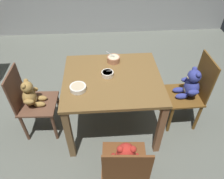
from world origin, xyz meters
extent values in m
cube|color=#61655C|center=(0.00, 0.00, -0.02)|extent=(5.20, 5.20, 0.04)
cube|color=brown|center=(0.00, 0.00, 0.74)|extent=(1.03, 0.91, 0.03)
cube|color=brown|center=(-0.47, -0.41, 0.36)|extent=(0.06, 0.06, 0.72)
cube|color=brown|center=(0.47, -0.41, 0.36)|extent=(0.06, 0.06, 0.72)
cube|color=brown|center=(-0.47, 0.41, 0.36)|extent=(0.06, 0.06, 0.72)
cube|color=brown|center=(0.47, 0.41, 0.36)|extent=(0.06, 0.06, 0.72)
cube|color=brown|center=(0.84, 0.02, 0.42)|extent=(0.40, 0.41, 0.02)
cube|color=brown|center=(1.02, 0.02, 0.68)|extent=(0.03, 0.37, 0.49)
cylinder|color=brown|center=(0.67, 0.19, 0.20)|extent=(0.04, 0.04, 0.41)
cylinder|color=brown|center=(0.68, -0.16, 0.20)|extent=(0.04, 0.04, 0.41)
cylinder|color=brown|center=(1.00, 0.20, 0.20)|extent=(0.04, 0.04, 0.41)
cylinder|color=brown|center=(1.01, -0.15, 0.20)|extent=(0.04, 0.04, 0.41)
ellipsoid|color=#343C8D|center=(0.91, 0.02, 0.54)|extent=(0.17, 0.20, 0.22)
ellipsoid|color=beige|center=(0.85, 0.02, 0.53)|extent=(0.06, 0.11, 0.13)
sphere|color=#343C8D|center=(0.90, 0.02, 0.71)|extent=(0.15, 0.15, 0.15)
ellipsoid|color=beige|center=(0.84, 0.02, 0.70)|extent=(0.05, 0.06, 0.04)
sphere|color=#343C8D|center=(0.91, 0.07, 0.76)|extent=(0.06, 0.06, 0.06)
sphere|color=#343C8D|center=(0.91, -0.03, 0.76)|extent=(0.06, 0.06, 0.06)
ellipsoid|color=#343C8D|center=(0.88, 0.13, 0.57)|extent=(0.13, 0.06, 0.06)
ellipsoid|color=#343C8D|center=(0.88, -0.09, 0.57)|extent=(0.13, 0.06, 0.06)
ellipsoid|color=#343C8D|center=(0.79, 0.07, 0.47)|extent=(0.15, 0.07, 0.07)
ellipsoid|color=#343C8D|center=(0.79, -0.03, 0.47)|extent=(0.15, 0.07, 0.07)
cube|color=brown|center=(0.05, -0.78, 0.42)|extent=(0.42, 0.43, 0.02)
cube|color=brown|center=(0.04, -0.97, 0.64)|extent=(0.36, 0.04, 0.42)
cylinder|color=brown|center=(0.23, -0.62, 0.20)|extent=(0.04, 0.04, 0.41)
cylinder|color=brown|center=(-0.10, -0.59, 0.20)|extent=(0.04, 0.04, 0.41)
ellipsoid|color=#B12921|center=(0.05, -0.85, 0.53)|extent=(0.18, 0.16, 0.20)
ellipsoid|color=beige|center=(0.05, -0.80, 0.52)|extent=(0.10, 0.06, 0.12)
sphere|color=#B12921|center=(0.05, -0.84, 0.69)|extent=(0.14, 0.14, 0.14)
ellipsoid|color=beige|center=(0.05, -0.79, 0.67)|extent=(0.06, 0.05, 0.04)
sphere|color=#B12921|center=(0.10, -0.85, 0.74)|extent=(0.05, 0.05, 0.05)
sphere|color=#B12921|center=(0.00, -0.84, 0.74)|extent=(0.05, 0.05, 0.05)
ellipsoid|color=#B12921|center=(0.15, -0.83, 0.56)|extent=(0.06, 0.12, 0.06)
ellipsoid|color=#B12921|center=(-0.05, -0.82, 0.56)|extent=(0.06, 0.12, 0.06)
ellipsoid|color=#B12921|center=(0.10, -0.75, 0.46)|extent=(0.07, 0.13, 0.06)
ellipsoid|color=#B12921|center=(0.01, -0.74, 0.46)|extent=(0.07, 0.13, 0.06)
cube|color=brown|center=(-0.84, 0.00, 0.42)|extent=(0.42, 0.41, 0.02)
cube|color=brown|center=(-1.03, 0.01, 0.65)|extent=(0.03, 0.36, 0.43)
cylinder|color=brown|center=(-0.67, -0.17, 0.20)|extent=(0.04, 0.04, 0.41)
cylinder|color=brown|center=(-0.66, 0.16, 0.20)|extent=(0.04, 0.04, 0.41)
cylinder|color=brown|center=(-1.01, -0.16, 0.20)|extent=(0.04, 0.04, 0.41)
cylinder|color=brown|center=(-1.00, 0.17, 0.20)|extent=(0.04, 0.04, 0.41)
ellipsoid|color=#A27D40|center=(-0.91, 0.00, 0.53)|extent=(0.15, 0.18, 0.20)
ellipsoid|color=beige|center=(-0.86, 0.00, 0.52)|extent=(0.06, 0.10, 0.12)
sphere|color=#A27D40|center=(-0.90, 0.00, 0.68)|extent=(0.13, 0.13, 0.13)
ellipsoid|color=beige|center=(-0.85, 0.00, 0.67)|extent=(0.05, 0.05, 0.04)
sphere|color=#A27D40|center=(-0.91, -0.04, 0.72)|extent=(0.05, 0.05, 0.05)
sphere|color=#A27D40|center=(-0.91, 0.05, 0.72)|extent=(0.05, 0.05, 0.05)
ellipsoid|color=#A27D40|center=(-0.89, -0.10, 0.56)|extent=(0.11, 0.06, 0.06)
ellipsoid|color=#A27D40|center=(-0.88, 0.10, 0.56)|extent=(0.11, 0.06, 0.06)
ellipsoid|color=#A27D40|center=(-0.81, -0.05, 0.46)|extent=(0.13, 0.07, 0.06)
ellipsoid|color=#A27D40|center=(-0.80, 0.05, 0.46)|extent=(0.13, 0.07, 0.06)
cylinder|color=#B17353|center=(0.03, 0.30, 0.78)|extent=(0.15, 0.15, 0.06)
cylinder|color=#B17353|center=(0.03, 0.30, 0.76)|extent=(0.08, 0.08, 0.01)
cylinder|color=beige|center=(0.03, 0.30, 0.81)|extent=(0.12, 0.12, 0.01)
cylinder|color=#BCBCC1|center=(0.00, 0.30, 0.85)|extent=(0.10, 0.02, 0.07)
ellipsoid|color=#BCBCC1|center=(0.05, 0.29, 0.81)|extent=(0.03, 0.03, 0.01)
cylinder|color=white|center=(-0.35, -0.16, 0.78)|extent=(0.16, 0.16, 0.05)
cylinder|color=white|center=(-0.35, -0.16, 0.76)|extent=(0.09, 0.09, 0.01)
cylinder|color=#C5B08E|center=(-0.35, -0.16, 0.80)|extent=(0.13, 0.13, 0.01)
cylinder|color=beige|center=(-0.05, 0.04, 0.78)|extent=(0.13, 0.13, 0.05)
cylinder|color=beige|center=(-0.05, 0.04, 0.76)|extent=(0.07, 0.07, 0.01)
cylinder|color=#C4B597|center=(-0.05, 0.04, 0.80)|extent=(0.11, 0.11, 0.01)
cylinder|color=#BCBCC1|center=(-0.03, 0.02, 0.83)|extent=(0.05, 0.08, 0.07)
ellipsoid|color=#BCBCC1|center=(-0.05, 0.05, 0.79)|extent=(0.04, 0.04, 0.01)
camera|label=1|loc=(-0.12, -1.71, 2.13)|focal=33.76mm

